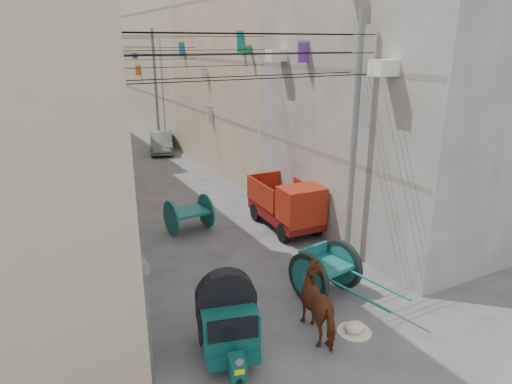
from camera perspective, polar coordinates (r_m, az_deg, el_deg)
building_row_right at (r=41.52m, az=-9.04°, el=17.16°), size 8.00×62.00×14.00m
end_cap_building at (r=71.28m, az=-24.39°, el=16.23°), size 22.00×10.00×13.00m
shutters_left at (r=16.51m, az=-19.86°, el=-2.73°), size 0.18×14.40×2.88m
signboards at (r=27.56m, az=-15.92°, el=9.92°), size 8.22×40.52×5.67m
ac_units at (r=15.82m, az=9.06°, el=19.26°), size 0.70×6.55×3.35m
utility_poles at (r=22.99m, az=-13.41°, el=10.03°), size 7.40×22.20×8.00m
overhead_cables at (r=20.28m, az=-12.00°, el=16.95°), size 7.40×22.52×1.12m
auto_rickshaw at (r=10.96m, az=-3.68°, el=-15.56°), size 1.77×2.51×1.71m
tonga_cart at (r=13.60m, az=8.72°, el=-9.65°), size 1.81×3.48×1.50m
mini_truck at (r=17.72m, az=4.28°, el=-1.99°), size 1.81×3.73×2.05m
second_cart at (r=17.98m, az=-8.39°, el=-2.67°), size 1.69×1.53×1.38m
feed_sack at (r=12.45m, az=12.22°, el=-16.18°), size 0.55×0.44×0.28m
horse at (r=11.91m, az=8.27°, el=-13.67°), size 1.18×2.10×1.68m
distant_car_white at (r=30.37m, az=-20.44°, el=4.79°), size 2.19×3.86×1.24m
distant_car_grey at (r=31.59m, az=-11.73°, el=6.13°), size 2.50×4.30×1.34m
distant_car_green at (r=44.48m, az=-21.80°, el=8.58°), size 2.43×4.43×1.22m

